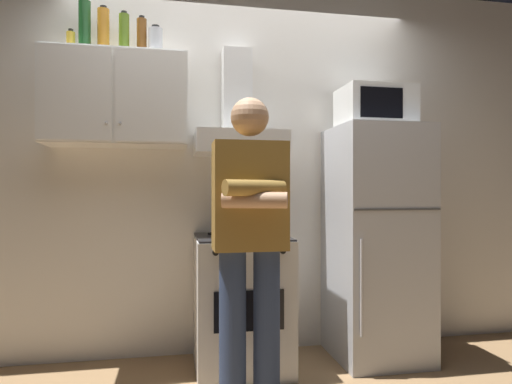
# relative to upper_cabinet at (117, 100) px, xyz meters

# --- Properties ---
(ground_plane) EXTENTS (7.00, 7.00, 0.00)m
(ground_plane) POSITION_rel_upper_cabinet_xyz_m (0.85, -0.37, -1.75)
(ground_plane) COLOR olive
(back_wall_tiled) EXTENTS (4.80, 0.10, 2.70)m
(back_wall_tiled) POSITION_rel_upper_cabinet_xyz_m (0.85, 0.23, -0.40)
(back_wall_tiled) COLOR silver
(back_wall_tiled) RESTS_ON ground_plane
(upper_cabinet) EXTENTS (0.90, 0.37, 0.60)m
(upper_cabinet) POSITION_rel_upper_cabinet_xyz_m (0.00, 0.00, 0.00)
(upper_cabinet) COLOR white
(stove_oven) EXTENTS (0.60, 0.62, 0.87)m
(stove_oven) POSITION_rel_upper_cabinet_xyz_m (0.80, -0.13, -1.32)
(stove_oven) COLOR silver
(stove_oven) RESTS_ON ground_plane
(range_hood) EXTENTS (0.60, 0.44, 0.75)m
(range_hood) POSITION_rel_upper_cabinet_xyz_m (0.80, 0.00, -0.15)
(range_hood) COLOR white
(refrigerator) EXTENTS (0.60, 0.62, 1.60)m
(refrigerator) POSITION_rel_upper_cabinet_xyz_m (1.75, -0.12, -0.95)
(refrigerator) COLOR silver
(refrigerator) RESTS_ON ground_plane
(microwave) EXTENTS (0.48, 0.37, 0.28)m
(microwave) POSITION_rel_upper_cabinet_xyz_m (1.75, -0.11, -0.01)
(microwave) COLOR silver
(microwave) RESTS_ON refrigerator
(person_standing) EXTENTS (0.38, 0.33, 1.64)m
(person_standing) POSITION_rel_upper_cabinet_xyz_m (0.75, -0.73, -0.85)
(person_standing) COLOR navy
(person_standing) RESTS_ON ground_plane
(cooking_pot) EXTENTS (0.32, 0.22, 0.09)m
(cooking_pot) POSITION_rel_upper_cabinet_xyz_m (0.93, -0.24, -0.83)
(cooking_pot) COLOR #B7BABF
(cooking_pot) RESTS_ON stove_oven
(bottle_beer_brown) EXTENTS (0.06, 0.06, 0.26)m
(bottle_beer_brown) POSITION_rel_upper_cabinet_xyz_m (0.16, 0.02, 0.42)
(bottle_beer_brown) COLOR brown
(bottle_beer_brown) RESTS_ON upper_cabinet
(bottle_wine_green) EXTENTS (0.08, 0.08, 0.35)m
(bottle_wine_green) POSITION_rel_upper_cabinet_xyz_m (-0.20, 0.02, 0.47)
(bottle_wine_green) COLOR #19471E
(bottle_wine_green) RESTS_ON upper_cabinet
(bottle_liquor_amber) EXTENTS (0.08, 0.08, 0.31)m
(bottle_liquor_amber) POSITION_rel_upper_cabinet_xyz_m (-0.09, 0.02, 0.45)
(bottle_liquor_amber) COLOR #B7721E
(bottle_liquor_amber) RESTS_ON upper_cabinet
(bottle_canister_steel) EXTENTS (0.09, 0.09, 0.20)m
(bottle_canister_steel) POSITION_rel_upper_cabinet_xyz_m (0.25, 0.00, 0.39)
(bottle_canister_steel) COLOR #B2B5BA
(bottle_canister_steel) RESTS_ON upper_cabinet
(bottle_olive_oil) EXTENTS (0.07, 0.07, 0.28)m
(bottle_olive_oil) POSITION_rel_upper_cabinet_xyz_m (0.04, 0.00, 0.43)
(bottle_olive_oil) COLOR #4C6B19
(bottle_olive_oil) RESTS_ON upper_cabinet
(bottle_spice_jar) EXTENTS (0.05, 0.05, 0.15)m
(bottle_spice_jar) POSITION_rel_upper_cabinet_xyz_m (-0.29, 0.03, 0.37)
(bottle_spice_jar) COLOR gold
(bottle_spice_jar) RESTS_ON upper_cabinet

